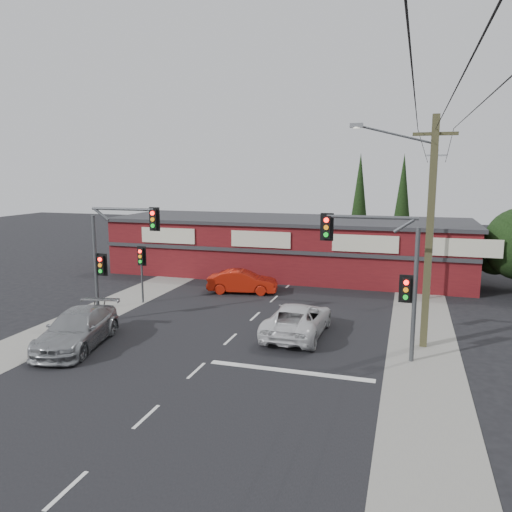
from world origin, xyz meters
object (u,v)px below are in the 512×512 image
(silver_suv, at_px, (77,329))
(shop_building, at_px, (289,246))
(red_sedan, at_px, (243,282))
(white_suv, at_px, (298,319))
(utility_pole, at_px, (427,225))

(silver_suv, height_order, shop_building, shop_building)
(red_sedan, relative_size, shop_building, 0.16)
(white_suv, height_order, utility_pole, utility_pole)
(red_sedan, distance_m, utility_pole, 13.66)
(shop_building, bearing_deg, white_suv, -74.82)
(silver_suv, distance_m, shop_building, 19.25)
(silver_suv, relative_size, red_sedan, 1.24)
(white_suv, xyz_separation_m, utility_pole, (5.54, 0.06, 4.64))
(silver_suv, xyz_separation_m, shop_building, (5.15, 18.50, 1.34))
(white_suv, relative_size, silver_suv, 0.99)
(white_suv, relative_size, shop_building, 0.20)
(silver_suv, bearing_deg, utility_pole, 6.02)
(shop_building, relative_size, utility_pole, 2.73)
(white_suv, distance_m, shop_building, 14.63)
(white_suv, xyz_separation_m, red_sedan, (-5.17, 7.15, -0.03))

